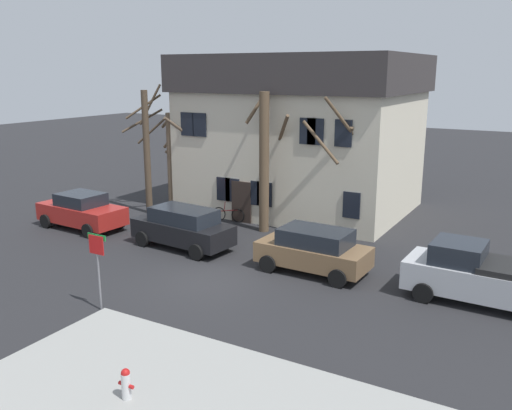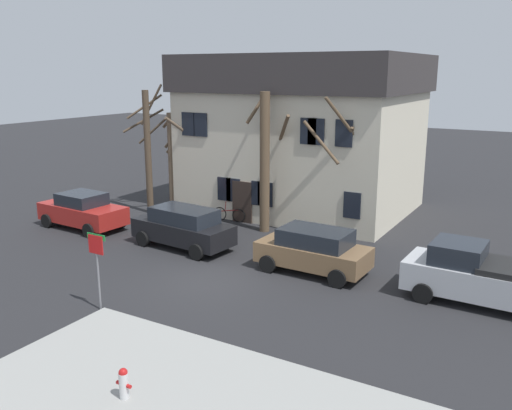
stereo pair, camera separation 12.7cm
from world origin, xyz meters
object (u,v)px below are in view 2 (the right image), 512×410
car_red_sedan (83,211)px  street_sign_pole (97,257)px  tree_bare_mid (173,157)px  car_brown_wagon (314,250)px  tree_bare_near (148,147)px  pickup_truck_silver (484,276)px  car_black_wagon (183,227)px  building_main (303,132)px  tree_bare_far (266,158)px  tree_bare_end (333,166)px  fire_hydrant (124,383)px  bicycle_leaning (229,214)px

car_red_sedan → street_sign_pole: street_sign_pole is taller
tree_bare_mid → car_brown_wagon: bearing=-25.2°
tree_bare_near → pickup_truck_silver: tree_bare_near is taller
car_black_wagon → pickup_truck_silver: pickup_truck_silver is taller
building_main → tree_bare_far: building_main is taller
tree_bare_far → street_sign_pole: tree_bare_far is taller
tree_bare_end → fire_hydrant: (1.11, -14.89, -2.73)m
fire_hydrant → car_black_wagon: bearing=120.8°
pickup_truck_silver → fire_hydrant: bearing=-121.7°
car_red_sedan → car_black_wagon: (6.12, 0.03, 0.05)m
car_brown_wagon → bicycle_leaning: car_brown_wagon is taller
building_main → bicycle_leaning: bearing=-112.6°
tree_bare_mid → pickup_truck_silver: bearing=-16.2°
tree_bare_mid → tree_bare_end: bearing=-0.5°
building_main → tree_bare_mid: (-5.86, -3.93, -1.28)m
tree_bare_near → car_brown_wagon: bearing=-18.8°
car_red_sedan → fire_hydrant: 15.48m
tree_bare_far → car_red_sedan: tree_bare_far is taller
tree_bare_mid → pickup_truck_silver: 17.51m
tree_bare_far → street_sign_pole: 10.64m
tree_bare_end → bicycle_leaning: tree_bare_end is taller
tree_bare_near → tree_bare_far: bearing=0.4°
tree_bare_near → bicycle_leaning: 5.73m
tree_bare_near → street_sign_pole: bearing=-56.4°
car_red_sedan → car_brown_wagon: bearing=0.7°
tree_bare_far → car_black_wagon: (-1.79, -4.07, -2.61)m
car_red_sedan → street_sign_pole: bearing=-39.7°
tree_bare_mid → car_red_sedan: bearing=-106.5°
pickup_truck_silver → car_brown_wagon: bearing=-178.4°
building_main → car_brown_wagon: building_main is taller
car_red_sedan → car_black_wagon: 6.12m
car_red_sedan → car_black_wagon: bearing=0.3°
tree_bare_near → car_red_sedan: (-0.78, -4.04, -2.67)m
pickup_truck_silver → tree_bare_end: bearing=147.0°
bicycle_leaning → tree_bare_far: bearing=-11.4°
street_sign_pole → bicycle_leaning: size_ratio=1.46×
pickup_truck_silver → bicycle_leaning: 13.44m
car_brown_wagon → street_sign_pole: street_sign_pole is taller
tree_bare_mid → bicycle_leaning: tree_bare_mid is taller
building_main → bicycle_leaning: (-1.89, -4.53, -3.85)m
tree_bare_end → bicycle_leaning: 6.11m
fire_hydrant → street_sign_pole: size_ratio=0.30×
bicycle_leaning → car_black_wagon: bearing=-82.4°
building_main → bicycle_leaning: size_ratio=6.83×
car_brown_wagon → tree_bare_mid: bearing=154.8°
building_main → pickup_truck_silver: building_main is taller
bicycle_leaning → pickup_truck_silver: bearing=-18.5°
tree_bare_end → car_brown_wagon: size_ratio=1.51×
street_sign_pole → tree_bare_near: bearing=123.6°
tree_bare_mid → bicycle_leaning: size_ratio=3.47×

